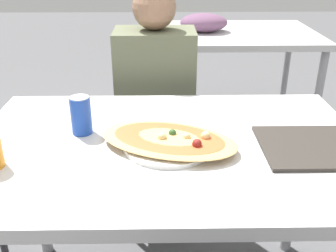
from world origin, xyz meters
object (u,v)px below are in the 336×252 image
(pizza_main, at_px, (168,140))
(chair_far_seated, at_px, (156,122))
(dining_table, at_px, (168,164))
(soda_can, at_px, (81,115))
(person_seated, at_px, (155,95))

(pizza_main, bearing_deg, chair_far_seated, 93.59)
(dining_table, distance_m, soda_can, 0.32)
(dining_table, xyz_separation_m, chair_far_seated, (-0.05, 0.73, -0.19))
(chair_far_seated, xyz_separation_m, person_seated, (0.00, -0.11, 0.19))
(chair_far_seated, bearing_deg, person_seated, 90.00)
(dining_table, height_order, person_seated, person_seated)
(chair_far_seated, distance_m, pizza_main, 0.82)
(dining_table, bearing_deg, soda_can, 165.52)
(soda_can, bearing_deg, dining_table, -14.48)
(person_seated, xyz_separation_m, pizza_main, (0.05, -0.65, 0.10))
(dining_table, relative_size, soda_can, 9.90)
(dining_table, bearing_deg, pizza_main, -92.62)
(chair_far_seated, bearing_deg, soda_can, 70.83)
(person_seated, distance_m, pizza_main, 0.66)
(pizza_main, relative_size, soda_can, 3.84)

